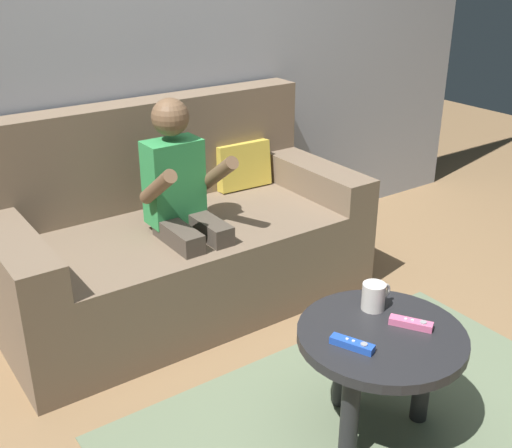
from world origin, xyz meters
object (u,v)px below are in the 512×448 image
object	(u,v)px
person_seated_on_couch	(185,203)
coffee_mug	(374,296)
game_remote_blue_center	(352,344)
couch	(177,238)
coffee_table	(379,350)
game_remote_pink_near_edge	(411,323)

from	to	relation	value
person_seated_on_couch	coffee_mug	size ratio (longest dim) A/B	8.30
person_seated_on_couch	game_remote_blue_center	bearing A→B (deg)	-89.11
couch	person_seated_on_couch	bearing A→B (deg)	-105.33
coffee_table	game_remote_pink_near_edge	bearing A→B (deg)	-21.33
game_remote_pink_near_edge	game_remote_blue_center	distance (m)	0.24
couch	coffee_mug	size ratio (longest dim) A/B	13.97
coffee_table	game_remote_pink_near_edge	xyz separation A→B (m)	(0.10, -0.04, 0.08)
game_remote_pink_near_edge	coffee_mug	bearing A→B (deg)	97.12
coffee_table	coffee_mug	size ratio (longest dim) A/B	4.66
game_remote_blue_center	game_remote_pink_near_edge	bearing A→B (deg)	-5.60
game_remote_blue_center	couch	bearing A→B (deg)	88.28
couch	person_seated_on_couch	world-z (taller)	person_seated_on_couch
person_seated_on_couch	coffee_mug	bearing A→B (deg)	-75.13
coffee_table	coffee_mug	xyz separation A→B (m)	(0.08, 0.11, 0.12)
couch	coffee_table	world-z (taller)	couch
coffee_table	game_remote_blue_center	xyz separation A→B (m)	(-0.14, -0.02, 0.08)
couch	game_remote_pink_near_edge	bearing A→B (deg)	-80.65
couch	game_remote_blue_center	bearing A→B (deg)	-91.72
person_seated_on_couch	game_remote_blue_center	distance (m)	1.02
game_remote_pink_near_edge	game_remote_blue_center	size ratio (longest dim) A/B	0.97
person_seated_on_couch	coffee_mug	distance (m)	0.92
couch	person_seated_on_couch	xyz separation A→B (m)	(-0.05, -0.19, 0.25)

